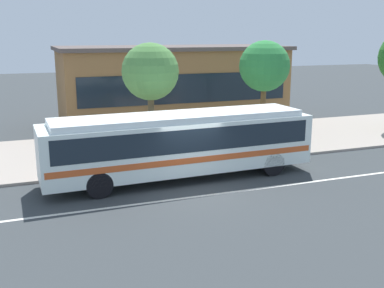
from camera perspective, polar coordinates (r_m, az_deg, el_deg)
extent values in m
plane|color=#353A3C|center=(17.93, 0.32, -5.67)|extent=(120.00, 120.00, 0.00)
cube|color=#9F9387|center=(24.19, -5.43, -0.49)|extent=(60.00, 8.00, 0.12)
cube|color=silver|center=(17.22, 1.27, -6.47)|extent=(56.00, 0.16, 0.01)
cube|color=white|center=(18.86, -1.48, -0.06)|extent=(11.30, 2.80, 2.08)
cube|color=white|center=(18.62, -1.50, 3.41)|extent=(10.39, 2.48, 0.24)
cube|color=#19232D|center=(18.77, -1.49, 1.17)|extent=(10.62, 2.81, 0.91)
cube|color=#C55022|center=(18.95, -1.48, -1.16)|extent=(11.07, 2.82, 0.24)
cube|color=#19232D|center=(21.33, 12.63, 2.35)|extent=(0.19, 2.16, 1.00)
cylinder|color=black|center=(21.62, 7.00, -1.02)|extent=(1.01, 0.31, 1.00)
cylinder|color=black|center=(19.83, 10.04, -2.47)|extent=(1.01, 0.31, 1.00)
cylinder|color=black|center=(19.24, -12.70, -3.10)|extent=(1.01, 0.31, 1.00)
cylinder|color=black|center=(17.19, -11.46, -5.03)|extent=(1.01, 0.31, 1.00)
cylinder|color=#302B4C|center=(21.49, -4.90, -0.89)|extent=(0.14, 0.14, 0.88)
cylinder|color=#302B4C|center=(21.50, -4.48, -0.88)|extent=(0.14, 0.14, 0.88)
cylinder|color=gold|center=(21.33, -4.73, 1.02)|extent=(0.40, 0.40, 0.58)
sphere|color=#E4AE6F|center=(21.25, -4.75, 2.06)|extent=(0.21, 0.21, 0.21)
cylinder|color=#28342C|center=(22.05, -6.21, -0.52)|extent=(0.14, 0.14, 0.90)
cylinder|color=#28342C|center=(21.92, -6.42, -0.62)|extent=(0.14, 0.14, 0.90)
cylinder|color=gold|center=(21.82, -6.36, 1.30)|extent=(0.48, 0.48, 0.56)
sphere|color=tan|center=(21.74, -6.39, 2.30)|extent=(0.22, 0.22, 0.22)
cylinder|color=#69615D|center=(23.12, 2.62, 0.10)|extent=(0.14, 0.14, 0.82)
cylinder|color=#69615D|center=(22.97, 2.52, 0.01)|extent=(0.14, 0.14, 0.82)
cylinder|color=#C93C38|center=(22.88, 2.59, 1.82)|extent=(0.48, 0.48, 0.63)
sphere|color=tan|center=(22.80, 2.60, 2.89)|extent=(0.23, 0.23, 0.23)
cylinder|color=gray|center=(22.36, 7.05, 1.58)|extent=(0.08, 0.08, 2.37)
cube|color=yellow|center=(22.18, 7.12, 4.06)|extent=(0.08, 0.44, 0.56)
cylinder|color=brown|center=(22.01, -5.07, 2.46)|extent=(0.30, 0.30, 3.13)
sphere|color=#508943|center=(21.68, -5.21, 8.96)|extent=(2.67, 2.67, 2.67)
cylinder|color=brown|center=(25.62, 8.80, 3.92)|extent=(0.30, 0.30, 3.14)
sphere|color=#308740|center=(25.33, 9.00, 9.56)|extent=(2.74, 2.74, 2.74)
cube|color=olive|center=(31.06, -2.62, 7.14)|extent=(14.37, 6.75, 4.89)
cube|color=#19232D|center=(27.84, -0.48, 6.92)|extent=(13.22, 0.04, 1.76)
cube|color=#554945|center=(30.88, -2.68, 11.87)|extent=(14.77, 7.15, 0.24)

